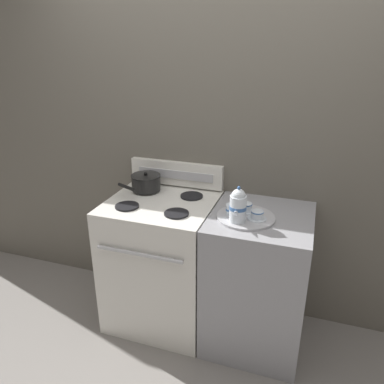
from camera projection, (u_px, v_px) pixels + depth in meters
ground_plane at (204, 324)px, 2.72m from camera, size 6.00×6.00×0.00m
wall_back at (220, 166)px, 2.61m from camera, size 6.00×0.05×2.20m
stove at (162, 262)px, 2.64m from camera, size 0.70×0.67×0.94m
control_panel at (176, 173)px, 2.69m from camera, size 0.69×0.05×0.17m
side_counter at (257, 280)px, 2.44m from camera, size 0.61×0.65×0.92m
saucepan at (146, 182)px, 2.62m from camera, size 0.25×0.31×0.13m
serving_tray at (246, 217)px, 2.24m from camera, size 0.35×0.35×0.01m
teapot at (238, 206)px, 2.13m from camera, size 0.10×0.16×0.22m
teacup_left at (257, 215)px, 2.19m from camera, size 0.11×0.11×0.05m
teacup_right at (246, 207)px, 2.29m from camera, size 0.11×0.11×0.05m
creamer_jug at (230, 209)px, 2.25m from camera, size 0.06×0.06×0.06m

